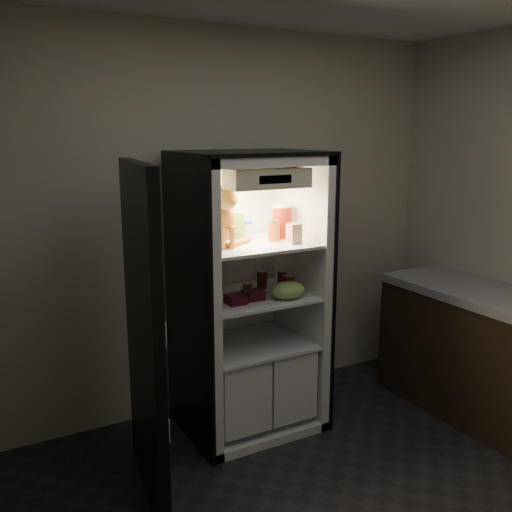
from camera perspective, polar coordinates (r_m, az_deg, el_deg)
The scene contains 16 objects.
room_shell at distance 2.56m, azimuth 13.87°, elevation 3.52°, with size 3.60×3.60×3.60m.
refrigerator at distance 3.86m, azimuth -0.93°, elevation -5.79°, with size 0.90×0.72×1.88m.
fridge_door at distance 3.14m, azimuth -11.09°, elevation -8.05°, with size 0.19×0.87×1.85m.
tabby_cat at distance 3.56m, azimuth -3.73°, elevation 3.45°, with size 0.34×0.39×0.41m.
parmesan_shaker at distance 3.72m, azimuth -1.67°, elevation 2.97°, with size 0.08×0.08×0.19m.
mayo_tub at distance 3.79m, azimuth -1.06°, elevation 2.61°, with size 0.09×0.09×0.12m.
salsa_jar at distance 3.74m, azimuth 1.80°, elevation 2.57°, with size 0.08×0.08×0.14m.
pepper_jar at distance 3.85m, azimuth 2.61°, elevation 3.52°, with size 0.13×0.13×0.23m.
cream_carton at distance 3.65m, azimuth 3.82°, elevation 2.25°, with size 0.08×0.08×0.13m, color silver.
soda_can_a at distance 3.90m, azimuth 0.59°, elevation -2.37°, with size 0.07×0.07×0.13m.
soda_can_b at distance 3.93m, azimuth 2.61°, elevation -2.31°, with size 0.06×0.06×0.12m.
soda_can_c at distance 3.77m, azimuth 3.27°, elevation -2.89°, with size 0.07×0.07×0.13m.
condiment_jar at distance 3.75m, azimuth -0.86°, elevation -3.26°, with size 0.06×0.06×0.09m.
grape_bag at distance 3.67m, azimuth 3.22°, elevation -3.44°, with size 0.23×0.17×0.11m, color #86B052.
berry_box_left at distance 3.57m, azimuth -2.04°, elevation -4.34°, with size 0.12×0.12×0.06m, color #500D15.
berry_box_right at distance 3.66m, azimuth -0.30°, elevation -3.92°, with size 0.12×0.12×0.06m, color #500D15.
Camera 1 is at (-1.73, -1.85, 2.00)m, focal length 40.00 mm.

